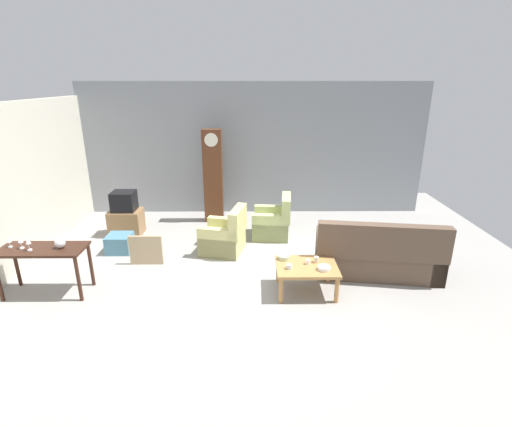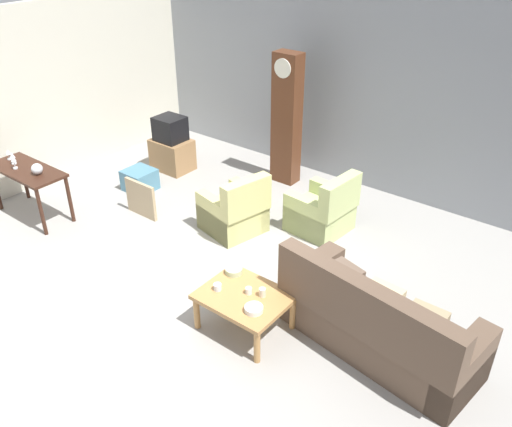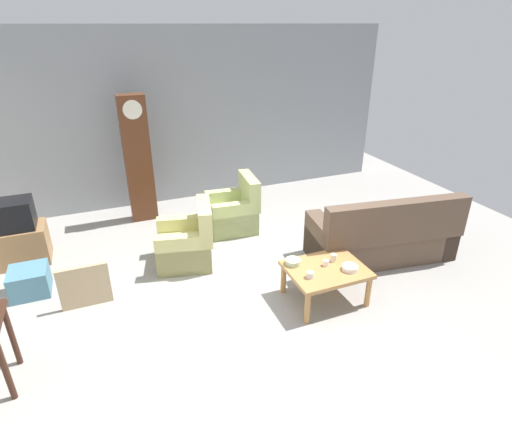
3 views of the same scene
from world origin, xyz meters
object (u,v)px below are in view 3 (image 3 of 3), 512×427
Objects in this scene: armchair_olive_far at (234,212)px; cup_white_porcelain at (326,263)px; grandfather_clock at (138,160)px; cup_cream_tall at (333,258)px; bowl_shallow_green at (293,262)px; storage_box_blue at (30,281)px; cup_blue_rimmed at (310,275)px; tv_stand_cabinet at (23,245)px; coffee_table_wood at (326,272)px; framed_picture_leaning at (85,287)px; armchair_olive_near at (187,244)px; bowl_white_stacked at (350,268)px; tv_crt at (15,214)px; couch_floral at (383,237)px.

cup_white_porcelain is at bearing -79.12° from armchair_olive_far.
cup_cream_tall is at bearing -58.75° from grandfather_clock.
armchair_olive_far is 2.07m from bowl_shallow_green.
cup_blue_rimmed reaches higher than storage_box_blue.
storage_box_blue is (0.14, -0.90, -0.10)m from tv_stand_cabinet.
coffee_table_wood is at bearing -34.16° from bowl_shallow_green.
framed_picture_leaning is at bearing 161.71° from cup_white_porcelain.
grandfather_clock is at bearing 121.25° from cup_cream_tall.
bowl_shallow_green is (-0.51, 0.13, -0.02)m from cup_cream_tall.
grandfather_clock is (-0.38, 1.79, 0.79)m from armchair_olive_near.
bowl_white_stacked is at bearing -41.14° from cup_white_porcelain.
bowl_white_stacked is (3.87, -2.59, 0.21)m from tv_stand_cabinet.
tv_crt reaches higher than armchair_olive_near.
tv_crt is (-1.84, -0.87, -0.33)m from grandfather_clock.
tv_stand_cabinet is at bearing 159.16° from couch_floral.
armchair_olive_near is at bearing 134.74° from bowl_white_stacked.
tv_crt is (0.00, 0.00, 0.49)m from tv_stand_cabinet.
framed_picture_leaning reaches higher than coffee_table_wood.
cup_cream_tall reaches higher than bowl_white_stacked.
grandfather_clock is 4.54× the size of tv_crt.
couch_floral is at bearing -41.65° from grandfather_clock.
cup_white_porcelain is 0.38× the size of bowl_white_stacked.
armchair_olive_near is 1.56× the size of framed_picture_leaning.
couch_floral reaches higher than bowl_white_stacked.
cup_white_porcelain reaches higher than bowl_shallow_green.
grandfather_clock is 3.79m from cup_cream_tall.
tv_crt is at bearing 157.35° from armchair_olive_near.
tv_crt is 6.40× the size of cup_white_porcelain.
cup_cream_tall reaches higher than cup_blue_rimmed.
framed_picture_leaning is at bearing 163.54° from cup_cream_tall.
grandfather_clock reaches higher than couch_floral.
bowl_white_stacked is (0.24, -0.15, 0.10)m from coffee_table_wood.
coffee_table_wood is 4.89× the size of bowl_white_stacked.
armchair_olive_far is at bearing 91.89° from bowl_shallow_green.
armchair_olive_near is 1.95× the size of tv_crt.
cup_cream_tall is (0.45, 0.22, 0.01)m from cup_blue_rimmed.
armchair_olive_far is 1.35× the size of tv_stand_cabinet.
coffee_table_wood is 0.43m from bowl_shallow_green.
armchair_olive_far is 9.33× the size of cup_cream_tall.
framed_picture_leaning is 3.06× the size of bowl_shallow_green.
armchair_olive_near is 4.78× the size of bowl_shallow_green.
bowl_white_stacked is at bearing -146.04° from couch_floral.
cup_white_porcelain is at bearing -33.30° from tv_crt.
framed_picture_leaning is at bearing 163.07° from bowl_shallow_green.
cup_cream_tall is at bearing -75.28° from armchair_olive_far.
tv_stand_cabinet is at bearing -154.84° from grandfather_clock.
armchair_olive_far is at bearing 92.89° from cup_blue_rimmed.
tv_crt is 2.45× the size of bowl_shallow_green.
tv_crt reaches higher than coffee_table_wood.
cup_white_porcelain is 0.85× the size of cup_blue_rimmed.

